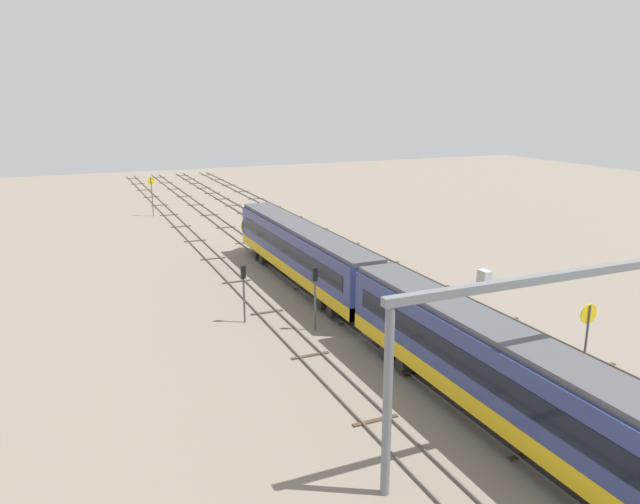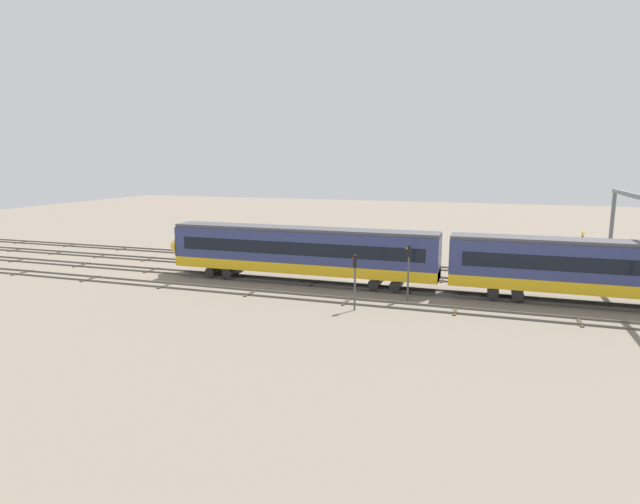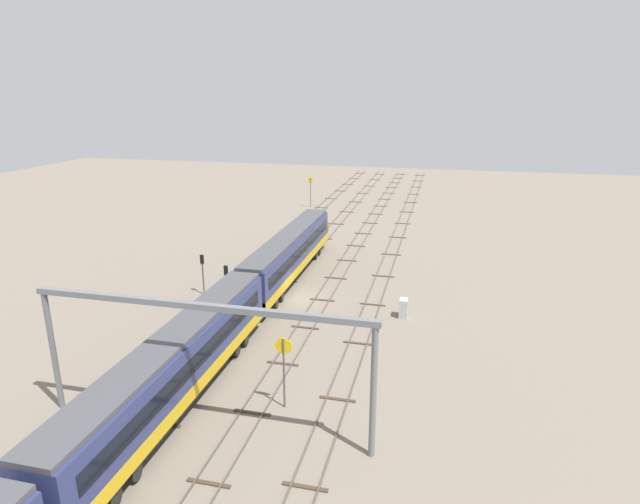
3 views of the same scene
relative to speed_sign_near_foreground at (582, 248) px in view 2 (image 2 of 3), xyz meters
name	(u,v)px [view 2 (image 2 of 3)]	position (x,y,z in m)	size (l,w,h in m)	color
ground_plane	(368,281)	(17.83, 4.21, -3.27)	(186.98, 186.98, 0.00)	gray
track_near_foreground	(384,265)	(17.83, -3.12, -3.19)	(170.98, 2.40, 0.16)	#59544C
track_second_near	(374,275)	(17.83, 1.76, -3.20)	(170.98, 2.40, 0.16)	#59544C
track_with_train	(362,286)	(17.83, 6.65, -3.19)	(170.98, 2.40, 0.16)	#59544C
track_second_far	(347,301)	(17.83, 11.53, -3.19)	(170.98, 2.40, 0.16)	#59544C
speed_sign_near_foreground	(582,248)	(0.00, 0.00, 0.00)	(0.14, 1.08, 4.82)	#4C4C51
signal_light_trackside_approach	(408,264)	(13.45, 9.62, -0.41)	(0.31, 0.32, 4.35)	#4C4C51
signal_light_trackside_departure	(355,274)	(16.70, 13.53, -0.57)	(0.31, 0.32, 4.09)	#4C4C51
relay_cabinet	(409,254)	(15.74, -6.15, -2.41)	(1.07, 0.72, 1.71)	#B2B7BC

